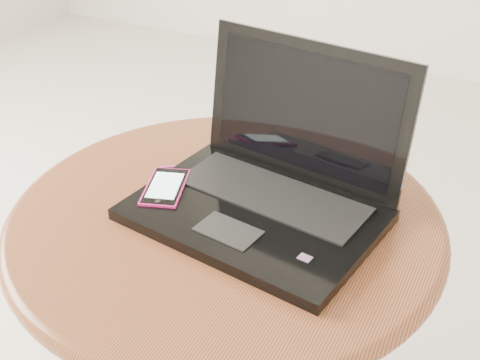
% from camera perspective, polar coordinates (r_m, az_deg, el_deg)
% --- Properties ---
extents(table, '(0.69, 0.69, 0.55)m').
position_cam_1_polar(table, '(1.06, -1.27, -7.98)').
color(table, maroon).
rests_on(table, ground).
extents(laptop, '(0.40, 0.34, 0.24)m').
position_cam_1_polar(laptop, '(0.97, 2.68, -0.34)').
color(laptop, black).
rests_on(laptop, table).
extents(phone_black, '(0.12, 0.14, 0.01)m').
position_cam_1_polar(phone_black, '(1.04, -5.63, -0.56)').
color(phone_black, black).
rests_on(phone_black, table).
extents(phone_pink, '(0.09, 0.12, 0.01)m').
position_cam_1_polar(phone_pink, '(1.02, -6.78, -0.79)').
color(phone_pink, '#E0217C').
rests_on(phone_pink, phone_black).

